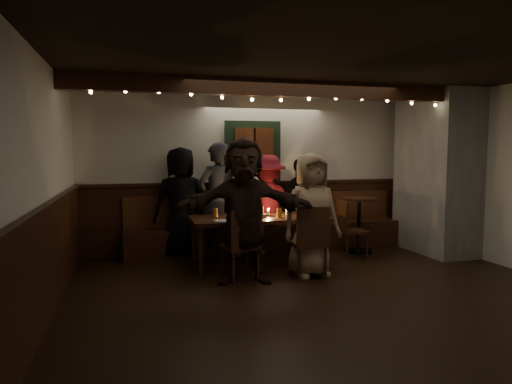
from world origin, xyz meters
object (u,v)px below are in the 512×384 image
object	(u,v)px
chair_end	(348,226)
person_c	(240,202)
person_d	(268,204)
dining_table	(260,221)
chair_near_left	(243,241)
person_b	(217,200)
chair_near_right	(311,238)
person_f	(244,210)
high_top	(359,218)
person_e	(301,205)
person_g	(311,215)
person_a	(181,203)

from	to	relation	value
chair_end	person_c	distance (m)	1.72
person_d	person_c	bearing A→B (deg)	4.87
dining_table	chair_near_left	distance (m)	0.89
person_c	person_d	xyz separation A→B (m)	(0.48, 0.06, -0.05)
person_b	person_d	world-z (taller)	person_b
person_b	chair_near_right	bearing A→B (deg)	98.92
chair_near_right	person_f	bearing A→B (deg)	172.58
high_top	person_e	distance (m)	0.96
dining_table	chair_near_right	world-z (taller)	chair_near_right
chair_near_right	person_c	world-z (taller)	person_c
chair_near_left	person_d	distance (m)	1.72
chair_end	person_e	size ratio (longest dim) A/B	0.58
person_c	person_g	size ratio (longest dim) A/B	1.03
person_b	person_f	bearing A→B (deg)	70.16
person_c	chair_near_left	bearing A→B (deg)	84.40
high_top	person_d	world-z (taller)	person_d
dining_table	person_e	size ratio (longest dim) A/B	1.29
chair_end	person_f	distance (m)	2.09
chair_near_left	chair_near_right	distance (m)	0.88
person_e	person_f	distance (m)	2.02
person_d	chair_end	bearing A→B (deg)	145.77
dining_table	person_g	xyz separation A→B (m)	(0.50, -0.74, 0.17)
chair_near_left	person_d	world-z (taller)	person_d
person_c	person_e	distance (m)	1.05
high_top	chair_near_right	bearing A→B (deg)	-137.04
dining_table	person_d	distance (m)	0.84
chair_near_right	person_d	xyz separation A→B (m)	(-0.08, 1.62, 0.26)
high_top	person_a	distance (m)	2.89
person_b	person_g	bearing A→B (deg)	103.05
high_top	person_c	world-z (taller)	person_c
chair_end	person_d	world-z (taller)	person_d
chair_near_right	high_top	size ratio (longest dim) A/B	1.06
person_g	person_e	bearing A→B (deg)	69.84
person_c	chair_end	bearing A→B (deg)	165.40
person_b	chair_end	bearing A→B (deg)	140.90
chair_near_right	high_top	distance (m)	1.86
high_top	person_d	bearing A→B (deg)	166.15
high_top	person_g	world-z (taller)	person_g
person_c	dining_table	bearing A→B (deg)	106.79
person_b	person_c	bearing A→B (deg)	164.58
chair_end	high_top	bearing A→B (deg)	41.80
high_top	chair_end	bearing A→B (deg)	-138.20
person_a	person_c	xyz separation A→B (m)	(0.92, -0.10, -0.01)
person_d	dining_table	bearing A→B (deg)	61.56
person_c	person_g	bearing A→B (deg)	120.10
dining_table	high_top	size ratio (longest dim) A/B	2.20
person_e	chair_end	bearing A→B (deg)	115.04
chair_near_right	person_g	distance (m)	0.32
person_e	person_f	world-z (taller)	person_f
chair_near_right	high_top	bearing A→B (deg)	42.96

